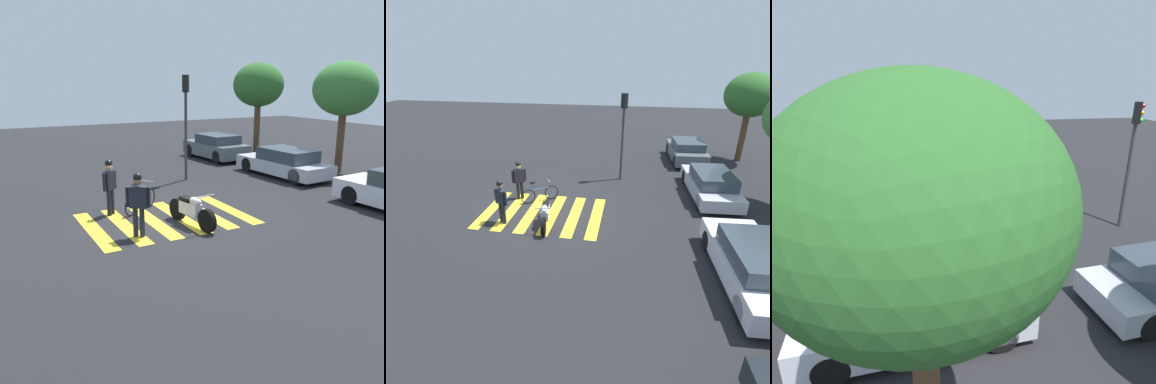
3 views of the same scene
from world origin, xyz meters
TOP-DOWN VIEW (x-y plane):
  - ground_plane at (0.00, 0.00)m, footprint 60.00×60.00m
  - police_motorcycle at (0.93, 0.39)m, footprint 2.09×0.66m
  - leaning_bicycle at (-1.09, -0.42)m, footprint 1.05×1.45m
  - officer_on_foot at (-1.20, -1.38)m, footprint 0.48×0.53m
  - officer_by_motorcycle at (1.06, -1.30)m, footprint 0.41×0.60m
  - crosswalk_stripes at (0.00, 0.00)m, footprint 3.52×4.95m
  - car_white_van at (3.14, 7.12)m, footprint 4.67×2.03m
  - traffic_light_pole at (-4.48, 3.00)m, footprint 0.35×0.34m
  - street_tree_far at (3.05, 10.03)m, footprint 2.69×2.69m

SIDE VIEW (x-z plane):
  - ground_plane at x=0.00m, z-range 0.00..0.00m
  - crosswalk_stripes at x=0.00m, z-range 0.00..0.01m
  - leaning_bicycle at x=-1.09m, z-range -0.13..0.86m
  - police_motorcycle at x=0.93m, z-range -0.06..1.00m
  - car_white_van at x=3.14m, z-range -0.02..1.32m
  - officer_on_foot at x=-1.20m, z-range 0.14..1.93m
  - officer_by_motorcycle at x=1.06m, z-range 0.14..1.93m
  - traffic_light_pole at x=-4.48m, z-range 0.74..5.13m
  - street_tree_far at x=3.05m, z-range 1.39..6.54m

